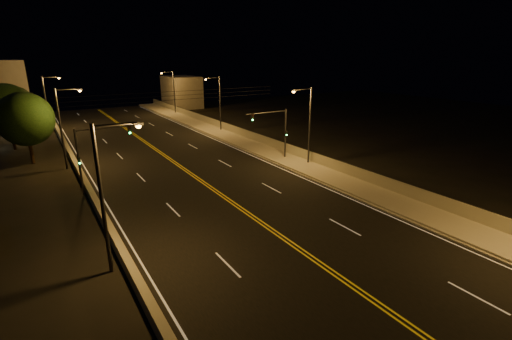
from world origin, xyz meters
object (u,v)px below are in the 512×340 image
traffic_signal_left (92,152)px  tree_0 (25,119)px  streetlight_3 (172,89)px  streetlight_6 (48,99)px  tree_1 (7,108)px  tree_2 (14,107)px  streetlight_5 (63,123)px  streetlight_1 (308,121)px  traffic_signal_right (278,128)px  streetlight_2 (218,100)px  streetlight_4 (107,188)px

traffic_signal_left → tree_0: bearing=108.5°
streetlight_3 → streetlight_6: bearing=-164.6°
traffic_signal_left → tree_1: bearing=106.0°
tree_2 → streetlight_5: bearing=-75.8°
traffic_signal_left → streetlight_6: bearing=92.1°
streetlight_1 → tree_0: 29.34m
streetlight_5 → traffic_signal_right: (19.84, -8.82, -1.15)m
streetlight_3 → traffic_signal_left: size_ratio=1.44×
streetlight_2 → streetlight_5: 23.13m
streetlight_1 → streetlight_3: bearing=90.0°
streetlight_3 → tree_1: streetlight_3 is taller
traffic_signal_left → tree_0: 13.69m
traffic_signal_left → tree_2: bearing=102.0°
streetlight_2 → streetlight_4: size_ratio=1.00×
traffic_signal_left → streetlight_1: bearing=-8.7°
streetlight_2 → traffic_signal_left: streetlight_2 is taller
traffic_signal_right → streetlight_1: bearing=-63.4°
streetlight_1 → streetlight_5: (-21.39, 11.91, 0.00)m
streetlight_6 → traffic_signal_right: streetlight_6 is taller
tree_1 → streetlight_2: bearing=-7.5°
streetlight_2 → streetlight_1: bearing=-90.0°
streetlight_3 → streetlight_5: 35.80m
streetlight_2 → traffic_signal_left: (-20.24, -17.64, -1.15)m
tree_2 → traffic_signal_right: bearing=-47.0°
tree_1 → streetlight_4: bearing=-81.8°
streetlight_1 → streetlight_3: same height
streetlight_4 → streetlight_6: bearing=90.0°
streetlight_6 → tree_2: size_ratio=1.10×
tree_1 → tree_2: (0.58, 4.79, -0.40)m
streetlight_6 → tree_2: streetlight_6 is taller
streetlight_5 → tree_0: size_ratio=1.07×
traffic_signal_right → tree_1: bearing=139.5°
streetlight_2 → streetlight_3: (0.00, 19.89, 0.00)m
streetlight_1 → tree_1: (-26.31, 24.21, 0.30)m
streetlight_4 → tree_1: 34.66m
streetlight_2 → streetlight_3: size_ratio=1.00×
streetlight_3 → streetlight_5: (-21.39, -28.71, 0.00)m
streetlight_2 → tree_0: bearing=-169.2°
streetlight_1 → traffic_signal_right: bearing=116.6°
streetlight_2 → traffic_signal_left: size_ratio=1.44×
tree_2 → tree_0: bearing=-84.9°
streetlight_3 → streetlight_4: 55.04m
tree_0 → tree_2: 13.03m
traffic_signal_right → tree_1: (-24.76, 21.12, 1.44)m
streetlight_6 → tree_1: size_ratio=1.01×
streetlight_5 → streetlight_2: bearing=22.4°
streetlight_1 → tree_2: streetlight_1 is taller
streetlight_3 → tree_0: size_ratio=1.07×
streetlight_4 → tree_1: (-4.92, 34.31, 0.30)m
streetlight_6 → tree_1: bearing=-115.1°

